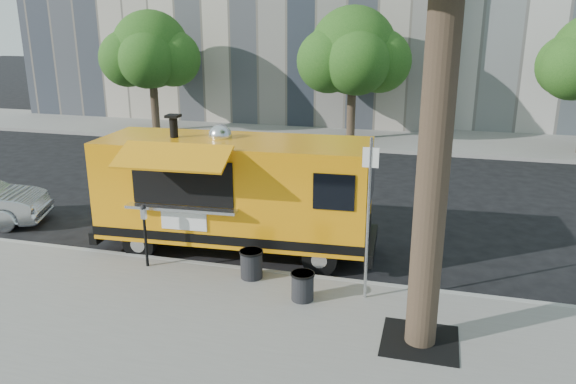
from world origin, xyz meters
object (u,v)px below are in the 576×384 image
(sign_post, at_px, (368,210))
(parking_meter, at_px, (145,228))
(food_truck, at_px, (233,191))
(trash_bin_left, at_px, (251,263))
(trash_bin_right, at_px, (303,285))
(far_tree_b, at_px, (353,51))
(far_tree_a, at_px, (151,50))

(sign_post, distance_m, parking_meter, 4.64)
(parking_meter, bearing_deg, food_truck, 47.94)
(trash_bin_left, distance_m, trash_bin_right, 1.35)
(trash_bin_left, bearing_deg, parking_meter, -178.74)
(parking_meter, xyz_separation_m, trash_bin_right, (3.46, -0.58, -0.55))
(far_tree_b, height_order, parking_meter, far_tree_b)
(food_truck, relative_size, trash_bin_right, 11.96)
(parking_meter, distance_m, trash_bin_right, 3.55)
(far_tree_a, height_order, trash_bin_right, far_tree_a)
(far_tree_b, height_order, sign_post, far_tree_b)
(sign_post, bearing_deg, far_tree_b, 100.15)
(food_truck, relative_size, trash_bin_left, 11.13)
(far_tree_b, xyz_separation_m, trash_bin_right, (1.46, -14.63, -3.40))
(sign_post, relative_size, trash_bin_right, 5.67)
(parking_meter, distance_m, trash_bin_left, 2.33)
(trash_bin_left, relative_size, trash_bin_right, 1.07)
(far_tree_b, distance_m, parking_meter, 14.48)
(far_tree_a, relative_size, food_truck, 0.85)
(parking_meter, bearing_deg, far_tree_a, 117.15)
(far_tree_b, height_order, trash_bin_right, far_tree_b)
(food_truck, distance_m, trash_bin_right, 3.13)
(far_tree_b, bearing_deg, sign_post, -79.85)
(far_tree_b, relative_size, trash_bin_left, 9.67)
(trash_bin_left, xyz_separation_m, trash_bin_right, (1.19, -0.63, -0.02))
(parking_meter, bearing_deg, trash_bin_right, -9.53)
(far_tree_b, xyz_separation_m, parking_meter, (-2.00, -14.05, -2.85))
(trash_bin_left, bearing_deg, food_truck, 121.36)
(far_tree_a, xyz_separation_m, trash_bin_left, (9.27, -13.60, -3.32))
(sign_post, xyz_separation_m, trash_bin_right, (-1.09, -0.38, -1.41))
(far_tree_a, bearing_deg, food_truck, -55.39)
(trash_bin_right, bearing_deg, trash_bin_left, 152.15)
(far_tree_a, height_order, parking_meter, far_tree_a)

